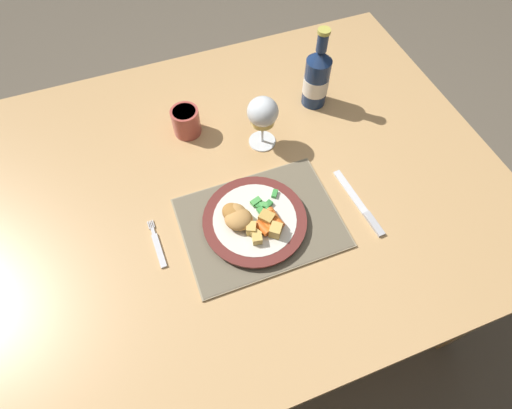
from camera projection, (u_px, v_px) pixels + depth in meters
name	position (u px, v px, depth m)	size (l,w,h in m)	color
ground_plane	(253.00, 281.00, 1.66)	(6.00, 6.00, 0.00)	brown
dining_table	(252.00, 194.00, 1.10)	(1.28, 1.06, 0.74)	tan
placemat	(260.00, 222.00, 0.96)	(0.37, 0.28, 0.01)	gray
dinner_plate	(255.00, 221.00, 0.95)	(0.25, 0.25, 0.02)	silver
breaded_croquettes	(236.00, 216.00, 0.92)	(0.09, 0.10, 0.04)	#A87033
green_beans_pile	(264.00, 205.00, 0.95)	(0.08, 0.07, 0.02)	green
glazed_carrots	(269.00, 223.00, 0.92)	(0.07, 0.06, 0.02)	orange
fork	(158.00, 247.00, 0.92)	(0.02, 0.13, 0.01)	silver
table_knife	(362.00, 208.00, 0.98)	(0.03, 0.21, 0.01)	silver
wine_glass	(263.00, 114.00, 1.01)	(0.08, 0.08, 0.15)	silver
bottle	(317.00, 78.00, 1.10)	(0.07, 0.07, 0.24)	navy
roast_potatoes	(264.00, 227.00, 0.91)	(0.08, 0.08, 0.03)	gold
drinking_cup	(186.00, 121.00, 1.08)	(0.08, 0.08, 0.08)	#B24C42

